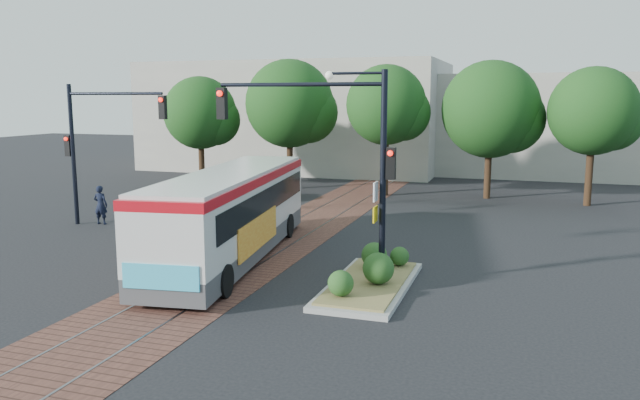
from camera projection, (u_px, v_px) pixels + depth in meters
The scene contains 10 objects.
ground at pixel (235, 265), 20.46m from camera, with size 120.00×120.00×0.00m, color black.
trackbed at pixel (280, 239), 24.21m from camera, with size 3.60×40.00×0.02m.
tree_row at pixel (383, 108), 34.67m from camera, with size 26.40×5.60×7.67m.
warehouses at pixel (396, 119), 46.93m from camera, with size 40.00×13.00×8.00m.
city_bus at pixel (232, 210), 21.06m from camera, with size 3.89×11.46×3.01m.
traffic_island at pixel (371, 276), 18.07m from camera, with size 2.20×5.20×1.13m.
signal_pole_main at pixel (341, 143), 17.83m from camera, with size 5.49×0.46×6.00m.
signal_pole_left at pixel (94, 135), 26.16m from camera, with size 4.99×0.34×6.00m.
officer at pixel (101, 205), 26.96m from camera, with size 0.62×0.41×1.70m, color black.
parked_car at pixel (247, 187), 33.42m from camera, with size 1.94×4.76×1.38m, color black.
Camera 1 is at (8.89, -17.95, 5.46)m, focal length 35.00 mm.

